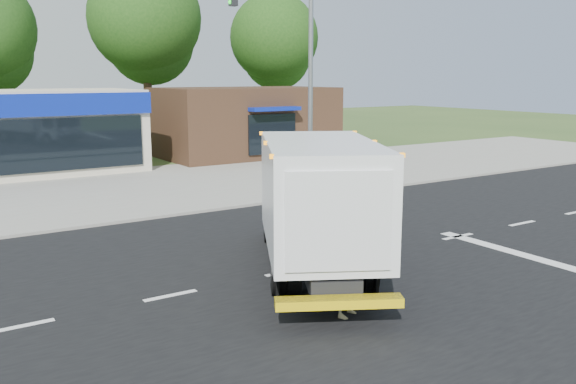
# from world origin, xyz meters

# --- Properties ---
(ground) EXTENTS (120.00, 120.00, 0.00)m
(ground) POSITION_xyz_m (0.00, 0.00, 0.00)
(ground) COLOR #385123
(ground) RESTS_ON ground
(road_asphalt) EXTENTS (60.00, 14.00, 0.02)m
(road_asphalt) POSITION_xyz_m (0.00, 0.00, 0.00)
(road_asphalt) COLOR black
(road_asphalt) RESTS_ON ground
(sidewalk) EXTENTS (60.00, 2.40, 0.12)m
(sidewalk) POSITION_xyz_m (0.00, 8.20, 0.06)
(sidewalk) COLOR gray
(sidewalk) RESTS_ON ground
(parking_apron) EXTENTS (60.00, 9.00, 0.02)m
(parking_apron) POSITION_xyz_m (0.00, 14.00, 0.01)
(parking_apron) COLOR gray
(parking_apron) RESTS_ON ground
(lane_markings) EXTENTS (55.20, 7.00, 0.01)m
(lane_markings) POSITION_xyz_m (1.35, -1.35, 0.02)
(lane_markings) COLOR silver
(lane_markings) RESTS_ON road_asphalt
(ems_box_truck) EXTENTS (5.48, 7.58, 3.27)m
(ems_box_truck) POSITION_xyz_m (-2.40, -0.30, 1.89)
(ems_box_truck) COLOR black
(ems_box_truck) RESTS_ON ground
(emergency_worker) EXTENTS (0.83, 0.71, 2.02)m
(emergency_worker) POSITION_xyz_m (-3.48, -2.92, 0.99)
(emergency_worker) COLOR tan
(emergency_worker) RESTS_ON ground
(brown_storefront) EXTENTS (10.00, 6.70, 4.00)m
(brown_storefront) POSITION_xyz_m (7.00, 19.98, 2.00)
(brown_storefront) COLOR #382316
(brown_storefront) RESTS_ON ground
(traffic_signal_pole) EXTENTS (3.51, 0.25, 8.00)m
(traffic_signal_pole) POSITION_xyz_m (2.35, 7.60, 4.92)
(traffic_signal_pole) COLOR gray
(traffic_signal_pole) RESTS_ON ground
(background_trees) EXTENTS (36.77, 7.39, 12.10)m
(background_trees) POSITION_xyz_m (-0.85, 28.16, 7.38)
(background_trees) COLOR #332114
(background_trees) RESTS_ON ground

